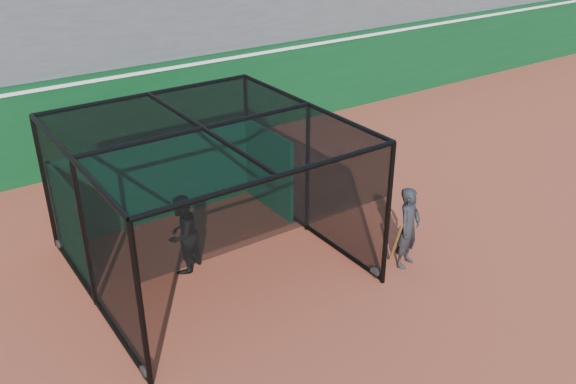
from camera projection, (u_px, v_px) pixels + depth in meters
ground at (332, 312)px, 10.69m from camera, size 120.00×120.00×0.00m
outfield_wall at (137, 111)px, 16.35m from camera, size 50.00×0.50×2.50m
batting_cage at (207, 199)px, 11.46m from camera, size 4.75×4.93×2.84m
batter at (182, 234)px, 11.52m from camera, size 0.97×0.91×1.58m
on_deck_player at (408, 228)px, 11.67m from camera, size 0.70×0.58×1.66m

